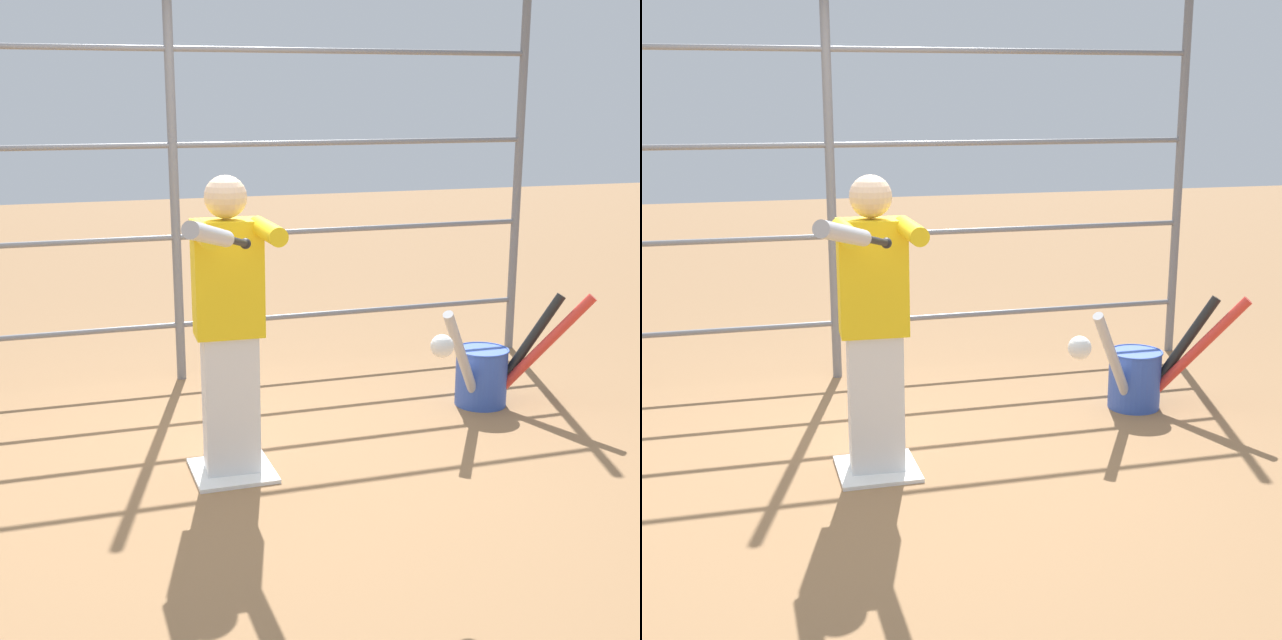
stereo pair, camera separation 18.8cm
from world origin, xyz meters
The scene contains 7 objects.
ground_plane centered at (0.00, 0.00, 0.00)m, with size 24.00×24.00×0.00m, color olive.
home_plate centered at (0.00, 0.00, 0.01)m, with size 0.40×0.40×0.02m.
fence_backstop centered at (0.00, -1.60, 1.24)m, with size 4.98×0.06×2.49m.
batter centered at (0.00, 0.01, 0.80)m, with size 0.38×0.51×1.49m.
baseball_bat_swinging centered at (0.21, 0.81, 1.33)m, with size 0.40×0.73×0.23m.
softball_in_flight centered at (-0.69, 0.93, 0.86)m, with size 0.10×0.10×0.10m.
bat_bucket centered at (-1.69, -0.51, 0.22)m, with size 1.02×0.54×0.72m.
Camera 1 is at (0.84, 4.09, 1.86)m, focal length 50.00 mm.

